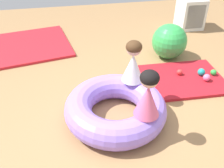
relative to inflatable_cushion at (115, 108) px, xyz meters
name	(u,v)px	position (x,y,z in m)	size (l,w,h in m)	color
ground_plane	(129,117)	(0.15, -0.01, -0.15)	(8.00, 8.00, 0.00)	#9E7549
gym_mat_center_rear	(19,47)	(-1.25, 1.96, -0.13)	(1.63, 1.25, 0.04)	red
gym_mat_near_right	(178,79)	(0.98, 0.56, -0.13)	(1.20, 0.84, 0.04)	#B21923
inflatable_cushion	(115,108)	(0.00, 0.00, 0.00)	(1.11, 1.11, 0.29)	#9975EA
child_in_pink	(148,94)	(0.24, -0.30, 0.38)	(0.26, 0.26, 0.49)	#E5608E
child_in_white	(133,62)	(0.26, 0.29, 0.38)	(0.35, 0.35, 0.49)	white
play_ball_green	(214,72)	(1.48, 0.55, -0.07)	(0.08, 0.08, 0.08)	green
play_ball_teal	(201,72)	(1.31, 0.58, -0.06)	(0.10, 0.10, 0.10)	teal
play_ball_pink	(207,78)	(1.32, 0.44, -0.06)	(0.09, 0.09, 0.09)	pink
play_ball_red	(180,72)	(1.03, 0.65, -0.07)	(0.08, 0.08, 0.08)	red
exercise_ball_large	(169,41)	(1.08, 1.22, 0.12)	(0.53, 0.53, 0.53)	green
storage_cube	(191,14)	(1.91, 2.25, 0.13)	(0.44, 0.44, 0.56)	silver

